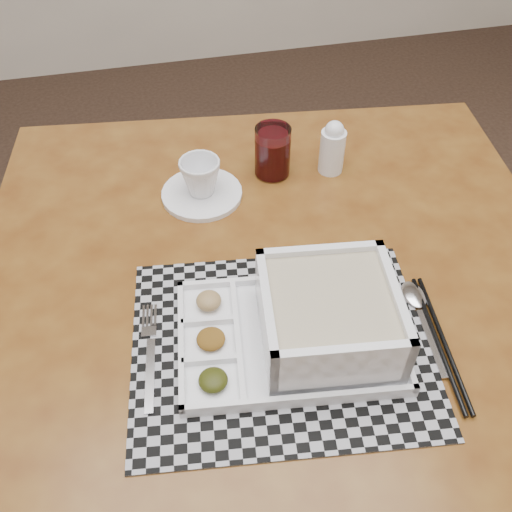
# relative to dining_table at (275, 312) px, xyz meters

# --- Properties ---
(dining_table) EXTENTS (1.10, 1.10, 0.74)m
(dining_table) POSITION_rel_dining_table_xyz_m (0.00, 0.00, 0.00)
(dining_table) COLOR #53280F
(dining_table) RESTS_ON ground
(placemat) EXTENTS (0.47, 0.40, 0.00)m
(placemat) POSITION_rel_dining_table_xyz_m (-0.02, -0.12, 0.08)
(placemat) COLOR #9E9EA5
(placemat) RESTS_ON dining_table
(serving_tray) EXTENTS (0.34, 0.26, 0.10)m
(serving_tray) POSITION_rel_dining_table_xyz_m (0.03, -0.12, 0.12)
(serving_tray) COLOR white
(serving_tray) RESTS_ON placemat
(fork) EXTENTS (0.04, 0.19, 0.00)m
(fork) POSITION_rel_dining_table_xyz_m (-0.21, -0.09, 0.08)
(fork) COLOR silver
(fork) RESTS_ON placemat
(spoon) EXTENTS (0.04, 0.18, 0.01)m
(spoon) POSITION_rel_dining_table_xyz_m (0.20, -0.09, 0.08)
(spoon) COLOR silver
(spoon) RESTS_ON placemat
(chopsticks) EXTENTS (0.05, 0.24, 0.01)m
(chopsticks) POSITION_rel_dining_table_xyz_m (0.20, -0.17, 0.08)
(chopsticks) COLOR black
(chopsticks) RESTS_ON placemat
(saucer) EXTENTS (0.15, 0.15, 0.01)m
(saucer) POSITION_rel_dining_table_xyz_m (-0.08, 0.24, 0.08)
(saucer) COLOR white
(saucer) RESTS_ON dining_table
(cup) EXTENTS (0.10, 0.10, 0.07)m
(cup) POSITION_rel_dining_table_xyz_m (-0.08, 0.24, 0.12)
(cup) COLOR white
(cup) RESTS_ON saucer
(juice_glass) EXTENTS (0.07, 0.07, 0.10)m
(juice_glass) POSITION_rel_dining_table_xyz_m (0.06, 0.28, 0.12)
(juice_glass) COLOR white
(juice_glass) RESTS_ON dining_table
(creamer_bottle) EXTENTS (0.05, 0.05, 0.11)m
(creamer_bottle) POSITION_rel_dining_table_xyz_m (0.18, 0.26, 0.13)
(creamer_bottle) COLOR white
(creamer_bottle) RESTS_ON dining_table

